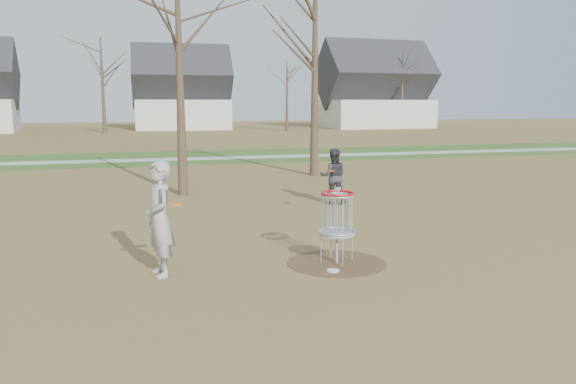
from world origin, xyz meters
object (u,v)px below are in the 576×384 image
object	(u,v)px
player_throwing	(333,176)
disc_grounded	(333,271)
player_standing	(159,219)
disc_golf_basket	(337,214)

from	to	relation	value
player_throwing	disc_grounded	xyz separation A→B (m)	(-2.28, -6.24, -0.77)
player_standing	disc_golf_basket	distance (m)	3.10
player_throwing	disc_golf_basket	xyz separation A→B (m)	(-2.04, -5.77, 0.12)
player_throwing	disc_grounded	distance (m)	6.69
player_standing	player_throwing	size ratio (longest dim) A/B	1.22
player_standing	disc_grounded	world-z (taller)	player_standing
player_throwing	disc_golf_basket	distance (m)	6.12
player_standing	disc_grounded	size ratio (longest dim) A/B	8.81
disc_golf_basket	player_throwing	bearing A→B (deg)	70.58
disc_grounded	player_throwing	bearing A→B (deg)	69.97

